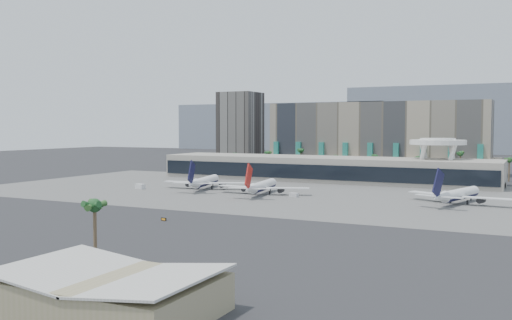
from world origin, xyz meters
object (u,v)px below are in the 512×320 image
at_px(airliner_left, 205,181).
at_px(airliner_right, 458,194).
at_px(airliner_centre, 262,186).
at_px(taxiway_sign, 164,219).
at_px(service_vehicle_a, 140,186).
at_px(service_vehicle_b, 294,195).

relative_size(airliner_left, airliner_right, 1.02).
bearing_deg(airliner_right, airliner_centre, -160.59).
bearing_deg(airliner_centre, taxiway_sign, -96.49).
distance_m(airliner_centre, taxiway_sign, 70.60).
bearing_deg(service_vehicle_a, airliner_centre, 17.45).
bearing_deg(service_vehicle_b, airliner_left, 174.35).
bearing_deg(airliner_right, service_vehicle_b, -157.48).
xyz_separation_m(airliner_right, service_vehicle_a, (-131.46, -9.90, -2.37)).
bearing_deg(service_vehicle_a, taxiway_sign, -35.36).
xyz_separation_m(airliner_left, airliner_centre, (30.83, -6.41, -0.02)).
bearing_deg(taxiway_sign, airliner_left, 122.89).
bearing_deg(taxiway_sign, airliner_centre, 101.44).
bearing_deg(service_vehicle_a, airliner_left, 35.88).
distance_m(airliner_left, airliner_centre, 31.49).
relative_size(airliner_left, service_vehicle_b, 11.99).
xyz_separation_m(airliner_centre, airliner_right, (74.44, 5.02, -0.00)).
height_order(airliner_left, service_vehicle_a, airliner_left).
bearing_deg(airliner_centre, airliner_right, -4.45).
bearing_deg(service_vehicle_b, taxiway_sign, -95.29).
distance_m(service_vehicle_a, service_vehicle_b, 71.84).
bearing_deg(airliner_centre, service_vehicle_b, -17.06).
xyz_separation_m(airliner_left, taxiway_sign, (33.06, -76.91, -3.04)).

